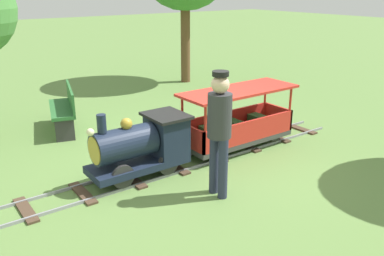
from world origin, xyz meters
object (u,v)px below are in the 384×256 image
(locomotive, at_px, (143,144))
(passenger_car, at_px, (238,124))
(conductor_person, at_px, (219,125))
(park_bench, at_px, (64,109))

(locomotive, height_order, passenger_car, locomotive)
(locomotive, relative_size, passenger_car, 0.72)
(conductor_person, bearing_deg, passenger_car, -50.66)
(passenger_car, height_order, park_bench, passenger_car)
(park_bench, bearing_deg, locomotive, -175.37)
(passenger_car, relative_size, park_bench, 1.47)
(passenger_car, xyz_separation_m, conductor_person, (-1.04, 1.27, 0.53))
(conductor_person, xyz_separation_m, park_bench, (3.59, 0.71, -0.54))
(park_bench, bearing_deg, conductor_person, -168.80)
(passenger_car, xyz_separation_m, park_bench, (2.55, 1.98, -0.01))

